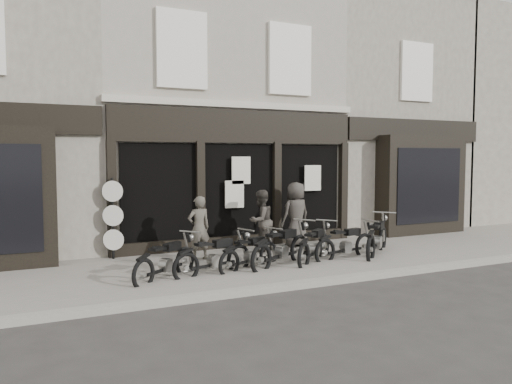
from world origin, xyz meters
name	(u,v)px	position (x,y,z in m)	size (l,w,h in m)	color
ground_plane	(291,272)	(0.00, 0.00, 0.00)	(90.00, 90.00, 0.00)	#2D2B28
pavement	(272,262)	(0.00, 0.90, 0.06)	(30.00, 4.20, 0.12)	slate
kerb	(321,282)	(0.00, -1.25, 0.07)	(30.00, 0.25, 0.13)	gray
central_building	(203,112)	(0.00, 5.95, 4.08)	(7.30, 6.22, 8.34)	#A09789
neighbour_right	(361,120)	(6.35, 5.90, 4.04)	(5.60, 6.73, 8.34)	#9D9785
filler_right	(506,124)	(14.50, 6.00, 4.10)	(11.00, 6.00, 8.20)	#9D9785
motorcycle_0	(166,264)	(-2.79, 0.33, 0.39)	(1.73, 1.43, 0.97)	black
motorcycle_1	(214,260)	(-1.74, 0.26, 0.39)	(2.01, 0.86, 0.99)	black
motorcycle_2	(250,256)	(-0.83, 0.39, 0.37)	(1.84, 1.04, 0.94)	black
motorcycle_3	(282,251)	(-0.02, 0.38, 0.43)	(2.09, 1.31, 1.09)	black
motorcycle_4	(315,248)	(0.92, 0.45, 0.40)	(1.78, 1.51, 1.01)	black
motorcycle_5	(346,246)	(1.81, 0.42, 0.39)	(2.05, 0.71, 0.99)	black
motorcycle_6	(377,241)	(2.81, 0.46, 0.44)	(1.93, 1.72, 1.11)	black
man_left	(199,228)	(-1.61, 1.69, 0.90)	(0.57, 0.37, 1.55)	#4B473E
man_centre	(261,221)	(0.23, 2.03, 0.93)	(0.79, 0.62, 1.63)	#3B362F
man_right	(296,215)	(1.41, 2.22, 1.02)	(0.88, 0.57, 1.80)	#3A3530
advert_sign_post	(113,222)	(-3.47, 2.67, 1.03)	(0.48, 0.33, 2.11)	black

